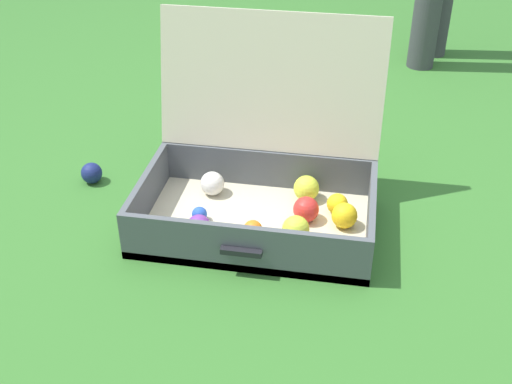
% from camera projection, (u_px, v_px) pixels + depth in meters
% --- Properties ---
extents(ground_plane, '(16.00, 16.00, 0.00)m').
position_uv_depth(ground_plane, '(262.00, 214.00, 1.97)').
color(ground_plane, '#336B28').
extents(open_suitcase, '(0.68, 0.54, 0.56)m').
position_uv_depth(open_suitcase, '(265.00, 181.00, 1.89)').
color(open_suitcase, beige).
rests_on(open_suitcase, ground).
extents(stray_ball_on_grass, '(0.07, 0.07, 0.07)m').
position_uv_depth(stray_ball_on_grass, '(92.00, 173.00, 2.10)').
color(stray_ball_on_grass, navy).
rests_on(stray_ball_on_grass, ground).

